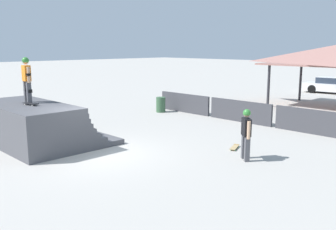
{
  "coord_description": "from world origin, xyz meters",
  "views": [
    {
      "loc": [
        10.71,
        -6.93,
        3.68
      ],
      "look_at": [
        -0.24,
        3.77,
        0.86
      ],
      "focal_mm": 40.0,
      "sensor_mm": 36.0,
      "label": 1
    }
  ],
  "objects": [
    {
      "name": "bystander_walking",
      "position": [
        4.02,
        3.16,
        0.99
      ],
      "size": [
        0.58,
        0.51,
        1.69
      ],
      "rotation": [
        0.0,
        0.0,
        2.45
      ],
      "color": "#4C4C51",
      "rests_on": "ground"
    },
    {
      "name": "ground_plane",
      "position": [
        0.0,
        0.0,
        0.0
      ],
      "size": [
        160.0,
        160.0,
        0.0
      ],
      "primitive_type": "plane",
      "color": "#ADA8A0"
    },
    {
      "name": "parked_car_white",
      "position": [
        -1.36,
        22.95,
        0.6
      ],
      "size": [
        4.29,
        2.14,
        1.27
      ],
      "rotation": [
        0.0,
        0.0,
        0.11
      ],
      "color": "silver",
      "rests_on": "ground"
    },
    {
      "name": "skateboard_on_deck",
      "position": [
        -2.42,
        -1.1,
        1.62
      ],
      "size": [
        0.8,
        0.31,
        0.09
      ],
      "rotation": [
        0.0,
        0.0,
        0.15
      ],
      "color": "silver",
      "rests_on": "quarter_pipe_ramp"
    },
    {
      "name": "quarter_pipe_ramp",
      "position": [
        -2.81,
        -0.83,
        0.71
      ],
      "size": [
        4.88,
        3.77,
        1.56
      ],
      "color": "#4C4C51",
      "rests_on": "ground"
    },
    {
      "name": "trash_bin",
      "position": [
        -4.53,
        7.38,
        0.42
      ],
      "size": [
        0.52,
        0.52,
        0.85
      ],
      "primitive_type": "cylinder",
      "color": "#385B3D",
      "rests_on": "ground"
    },
    {
      "name": "skater_on_deck",
      "position": [
        -3.08,
        -0.9,
        2.55
      ],
      "size": [
        0.74,
        0.29,
        1.72
      ],
      "rotation": [
        0.0,
        0.0,
        -0.14
      ],
      "color": "#4C4C51",
      "rests_on": "quarter_pipe_ramp"
    },
    {
      "name": "skateboard_on_ground",
      "position": [
        2.95,
        4.06,
        0.06
      ],
      "size": [
        0.48,
        0.77,
        0.09
      ],
      "rotation": [
        0.0,
        0.0,
        1.97
      ],
      "color": "green",
      "rests_on": "ground"
    },
    {
      "name": "barrier_fence",
      "position": [
        0.2,
        8.3,
        0.53
      ],
      "size": [
        11.04,
        0.12,
        1.05
      ],
      "color": "#3D3D42",
      "rests_on": "ground"
    }
  ]
}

